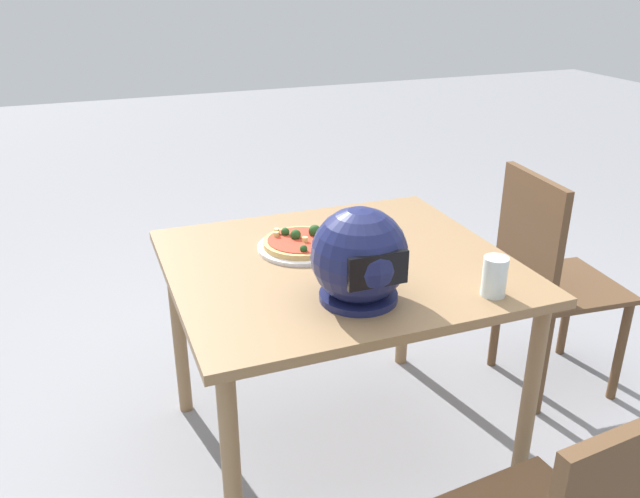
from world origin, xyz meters
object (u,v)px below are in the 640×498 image
motorcycle_helmet (360,257)px  drinking_glass (495,276)px  dining_table (339,285)px  pizza (301,241)px  chair_side (546,273)px

motorcycle_helmet → drinking_glass: size_ratio=2.33×
dining_table → drinking_glass: 0.50m
dining_table → motorcycle_helmet: size_ratio=3.94×
motorcycle_helmet → drinking_glass: 0.39m
dining_table → drinking_glass: (-0.32, 0.36, 0.14)m
pizza → chair_side: bearing=176.2°
motorcycle_helmet → pizza: bearing=-85.4°
dining_table → pizza: (0.08, -0.14, 0.11)m
dining_table → chair_side: (-0.89, -0.07, -0.14)m
motorcycle_helmet → dining_table: bearing=-100.5°
dining_table → chair_side: bearing=-175.4°
motorcycle_helmet → drinking_glass: (-0.36, 0.11, -0.07)m
chair_side → motorcycle_helmet: bearing=19.2°
dining_table → pizza: 0.19m
dining_table → pizza: size_ratio=4.20×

